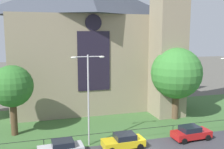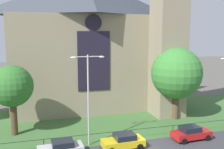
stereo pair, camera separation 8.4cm
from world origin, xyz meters
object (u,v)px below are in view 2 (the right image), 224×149
tree_right_near (176,73)px  streetlamp_near (88,90)px  parked_car_yellow (123,141)px  church_building (91,41)px  tree_left_near (12,87)px  parked_car_red (191,133)px  parked_car_silver (61,148)px  tree_right_far (185,83)px

tree_right_near → streetlamp_near: 13.88m
streetlamp_near → parked_car_yellow: streetlamp_near is taller
church_building → tree_right_near: 13.95m
church_building → streetlamp_near: church_building is taller
streetlamp_near → parked_car_yellow: 6.25m
church_building → tree_left_near: church_building is taller
streetlamp_near → parked_car_red: size_ratio=2.18×
church_building → parked_car_red: bearing=-65.1°
parked_car_silver → parked_car_red: (13.90, 0.09, 0.00)m
tree_left_near → tree_right_near: bearing=0.2°
tree_right_near → parked_car_red: bearing=-105.8°
parked_car_silver → tree_right_far: bearing=-152.7°
parked_car_yellow → parked_car_red: 7.74m
church_building → tree_right_far: church_building is taller
streetlamp_near → parked_car_silver: streetlamp_near is taller
church_building → streetlamp_near: bearing=-103.0°
parked_car_red → parked_car_silver: bearing=177.7°
tree_left_near → tree_right_far: size_ratio=1.44×
church_building → parked_car_silver: 19.94m
parked_car_silver → parked_car_red: 13.90m
church_building → tree_right_near: bearing=-44.7°
streetlamp_near → parked_car_silver: 6.15m
tree_right_far → parked_car_silver: tree_right_far is taller
streetlamp_near → tree_right_near: bearing=22.2°
church_building → parked_car_silver: (-6.36, -16.33, -9.53)m
streetlamp_near → tree_right_far: bearing=30.0°
church_building → parked_car_yellow: church_building is taller
parked_car_silver → streetlamp_near: bearing=-152.8°
tree_left_near → parked_car_yellow: (10.72, -6.87, -4.82)m
church_building → parked_car_silver: church_building is taller
parked_car_silver → parked_car_red: size_ratio=1.00×
church_building → tree_left_near: 15.20m
tree_right_far → parked_car_red: bearing=-117.8°
tree_right_near → streetlamp_near: (-12.85, -5.23, -0.33)m
streetlamp_near → parked_car_silver: size_ratio=2.18×
tree_left_near → parked_car_silver: tree_left_near is taller
streetlamp_near → church_building: bearing=77.0°
parked_car_red → tree_right_far: bearing=59.6°
tree_right_far → parked_car_yellow: bearing=-140.1°
tree_left_near → parked_car_silver: bearing=-56.4°
tree_right_far → streetlamp_near: 19.62m
tree_right_near → streetlamp_near: tree_right_near is taller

